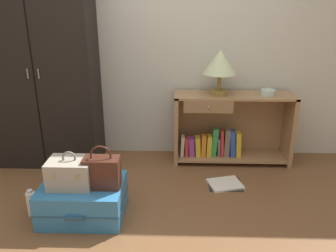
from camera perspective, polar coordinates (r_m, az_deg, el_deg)
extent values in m
plane|color=brown|center=(2.66, -3.85, -17.23)|extent=(9.00, 9.00, 0.00)
cube|color=beige|center=(3.61, -2.01, 15.31)|extent=(6.40, 0.10, 2.60)
cube|color=black|center=(3.61, -19.93, 8.88)|extent=(1.02, 0.45, 1.95)
cube|color=black|center=(3.40, -21.29, 8.07)|extent=(0.01, 0.01, 1.85)
cylinder|color=gray|center=(3.42, -22.12, 8.00)|extent=(0.01, 0.01, 0.09)
cylinder|color=gray|center=(3.38, -20.55, 8.07)|extent=(0.01, 0.01, 0.09)
cube|color=#A37A51|center=(3.57, 1.37, -0.28)|extent=(0.04, 0.35, 0.72)
cube|color=#A37A51|center=(3.74, 19.25, -0.46)|extent=(0.04, 0.35, 0.72)
cube|color=#A37A51|center=(3.50, 10.89, 4.98)|extent=(1.19, 0.35, 0.02)
cube|color=#A37A51|center=(3.73, 10.22, -4.77)|extent=(1.11, 0.35, 0.02)
cube|color=#A37A51|center=(3.77, 10.16, 0.54)|extent=(1.11, 0.01, 0.70)
cube|color=#8F6B47|center=(3.34, 6.67, 3.16)|extent=(0.48, 0.02, 0.12)
sphere|color=#9E844C|center=(3.32, 6.69, 3.07)|extent=(0.02, 0.02, 0.02)
cube|color=beige|center=(3.62, 2.40, -3.25)|extent=(0.04, 0.11, 0.21)
cube|color=red|center=(3.62, 3.11, -3.39)|extent=(0.03, 0.10, 0.19)
cube|color=purple|center=(3.62, 3.92, -3.38)|extent=(0.06, 0.10, 0.20)
cube|color=gold|center=(3.62, 4.93, -3.32)|extent=(0.06, 0.12, 0.21)
cube|color=orange|center=(3.62, 5.87, -3.19)|extent=(0.05, 0.10, 0.22)
cube|color=gold|center=(3.63, 6.77, -3.21)|extent=(0.05, 0.11, 0.22)
cube|color=green|center=(3.62, 7.66, -2.66)|extent=(0.07, 0.08, 0.30)
cube|color=#726659|center=(3.64, 8.34, -3.42)|extent=(0.03, 0.09, 0.19)
cube|color=red|center=(3.63, 8.86, -2.78)|extent=(0.04, 0.10, 0.28)
cube|color=#726659|center=(3.63, 9.65, -2.72)|extent=(0.05, 0.10, 0.29)
cube|color=#2D51B2|center=(3.65, 10.56, -2.83)|extent=(0.07, 0.10, 0.28)
cube|color=gold|center=(3.66, 11.46, -2.96)|extent=(0.06, 0.11, 0.26)
cylinder|color=olive|center=(3.45, 8.31, 5.52)|extent=(0.17, 0.17, 0.05)
cylinder|color=olive|center=(3.43, 8.40, 7.21)|extent=(0.04, 0.04, 0.16)
cone|color=beige|center=(3.39, 8.57, 10.42)|extent=(0.32, 0.32, 0.23)
cylinder|color=silver|center=(3.54, 16.13, 5.34)|extent=(0.14, 0.14, 0.05)
cube|color=teal|center=(2.85, -13.75, -11.66)|extent=(0.63, 0.48, 0.28)
cube|color=#285071|center=(2.85, -13.75, -11.66)|extent=(0.64, 0.49, 0.01)
cube|color=#285071|center=(2.64, -15.18, -14.52)|extent=(0.14, 0.02, 0.03)
cube|color=#A89E8E|center=(2.73, -15.73, -7.43)|extent=(0.33, 0.24, 0.21)
torus|color=slate|center=(2.67, -15.99, -5.07)|extent=(0.11, 0.02, 0.11)
cube|color=tan|center=(2.63, -18.48, -7.87)|extent=(0.02, 0.01, 0.02)
cube|color=tan|center=(2.58, -14.69, -8.09)|extent=(0.02, 0.01, 0.02)
cube|color=#472319|center=(2.65, -10.82, -7.53)|extent=(0.27, 0.15, 0.24)
torus|color=#472319|center=(2.59, -11.02, -4.81)|extent=(0.16, 0.01, 0.16)
cylinder|color=white|center=(2.99, -21.54, -11.82)|extent=(0.07, 0.07, 0.20)
cylinder|color=silver|center=(2.93, -21.82, -9.98)|extent=(0.04, 0.04, 0.02)
cube|color=white|center=(3.27, 9.38, -9.38)|extent=(0.34, 0.30, 0.02)
cube|color=black|center=(3.28, 9.37, -9.50)|extent=(0.31, 0.26, 0.01)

